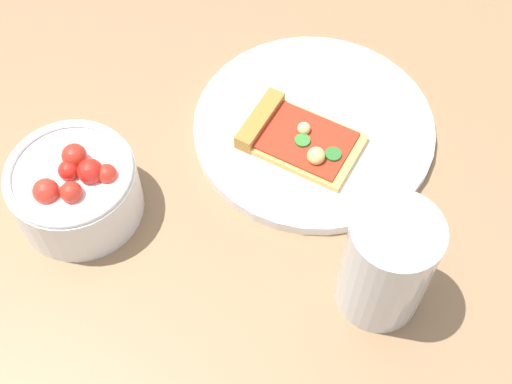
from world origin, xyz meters
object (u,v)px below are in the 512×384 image
Objects in this scene: pizza_slice_main at (294,137)px; salad_bowl at (75,188)px; soda_glass at (387,265)px; plate at (314,128)px.

pizza_slice_main is 1.12× the size of salad_bowl.
salad_bowl is at bearing 79.56° from soda_glass.
pizza_slice_main reaches higher than plate.
pizza_slice_main is 0.24m from salad_bowl.
salad_bowl is (-0.13, 0.23, 0.03)m from plate.
soda_glass reaches higher than salad_bowl.
plate is 2.09× the size of soda_glass.
salad_bowl reaches higher than plate.
soda_glass is at bearing -148.78° from pizza_slice_main.
pizza_slice_main is at bearing -63.10° from salad_bowl.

